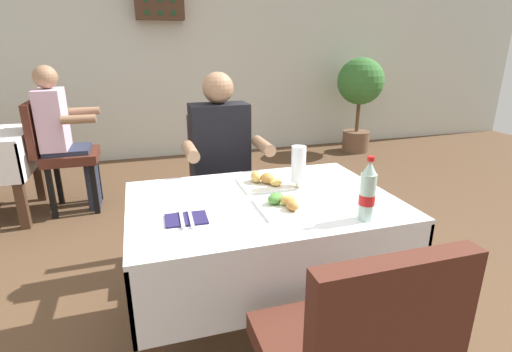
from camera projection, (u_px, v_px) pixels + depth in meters
ground_plane at (234, 321)px, 2.08m from camera, size 11.00×11.00×0.00m
back_wall at (163, 35)px, 4.78m from camera, size 11.00×0.12×3.06m
main_dining_table at (262, 231)px, 1.84m from camera, size 1.22×0.85×0.73m
chair_far_diner_seat at (225, 180)px, 2.59m from camera, size 0.44×0.50×0.97m
seated_diner_far at (222, 162)px, 2.43m from camera, size 0.50×0.46×1.26m
plate_near_camera at (285, 204)px, 1.69m from camera, size 0.25×0.25×0.06m
plate_far_diner at (264, 181)px, 1.96m from camera, size 0.24×0.24×0.07m
beer_glass_left at (298, 167)px, 1.89m from camera, size 0.07×0.07×0.21m
cola_bottle_primary at (367, 192)px, 1.55m from camera, size 0.07×0.07×0.27m
napkin_cutlery_set at (186, 219)px, 1.57m from camera, size 0.18×0.19×0.01m
background_chair_right at (59, 150)px, 3.33m from camera, size 0.50×0.44×0.97m
background_patron at (62, 132)px, 3.29m from camera, size 0.46×0.50×1.26m
potted_plant_corner at (360, 90)px, 5.18m from camera, size 0.62×0.62×1.26m
wall_bottle_rack at (159, 1)px, 4.50m from camera, size 0.56×0.21×0.42m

